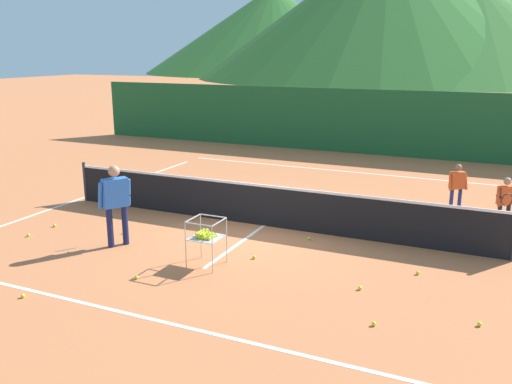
{
  "coord_description": "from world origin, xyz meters",
  "views": [
    {
      "loc": [
        4.75,
        -10.92,
        3.93
      ],
      "look_at": [
        0.01,
        -0.47,
        0.92
      ],
      "focal_mm": 38.1,
      "sensor_mm": 36.0,
      "label": 1
    }
  ],
  "objects": [
    {
      "name": "tennis_ball_5",
      "position": [
        -2.57,
        -1.8,
        0.03
      ],
      "size": [
        0.07,
        0.07,
        0.07
      ],
      "primitive_type": "sphere",
      "color": "yellow",
      "rests_on": "ground"
    },
    {
      "name": "student_1",
      "position": [
        5.01,
        1.94,
        0.73
      ],
      "size": [
        0.47,
        0.64,
        1.21
      ],
      "color": "black",
      "rests_on": "ground"
    },
    {
      "name": "hill_0",
      "position": [
        -33.1,
        79.48,
        7.18
      ],
      "size": [
        43.96,
        43.96,
        14.37
      ],
      "primitive_type": "cone",
      "color": "#2D6628",
      "rests_on": "ground"
    },
    {
      "name": "line_baseline_far",
      "position": [
        0.0,
        6.4,
        0.0
      ],
      "size": [
        10.97,
        0.08,
        0.01
      ],
      "primitive_type": "cube",
      "color": "white",
      "rests_on": "ground"
    },
    {
      "name": "tennis_ball_6",
      "position": [
        3.66,
        -1.44,
        0.03
      ],
      "size": [
        0.07,
        0.07,
        0.07
      ],
      "primitive_type": "sphere",
      "color": "yellow",
      "rests_on": "ground"
    },
    {
      "name": "hill_1",
      "position": [
        -11.66,
        69.43,
        9.47
      ],
      "size": [
        52.9,
        52.9,
        18.94
      ],
      "primitive_type": "cone",
      "color": "#2D6628",
      "rests_on": "ground"
    },
    {
      "name": "tennis_ball_0",
      "position": [
        -4.33,
        -2.07,
        0.03
      ],
      "size": [
        0.07,
        0.07,
        0.07
      ],
      "primitive_type": "sphere",
      "color": "yellow",
      "rests_on": "ground"
    },
    {
      "name": "tennis_ball_1",
      "position": [
        0.65,
        -1.96,
        0.03
      ],
      "size": [
        0.07,
        0.07,
        0.07
      ],
      "primitive_type": "sphere",
      "color": "yellow",
      "rests_on": "ground"
    },
    {
      "name": "tennis_ball_2",
      "position": [
        2.86,
        -2.5,
        0.03
      ],
      "size": [
        0.07,
        0.07,
        0.07
      ],
      "primitive_type": "sphere",
      "color": "yellow",
      "rests_on": "ground"
    },
    {
      "name": "line_baseline_near",
      "position": [
        0.0,
        -4.82,
        0.0
      ],
      "size": [
        10.97,
        0.08,
        0.01
      ],
      "primitive_type": "cube",
      "color": "white",
      "rests_on": "ground"
    },
    {
      "name": "tennis_ball_10",
      "position": [
        4.76,
        -3.01,
        0.03
      ],
      "size": [
        0.07,
        0.07,
        0.07
      ],
      "primitive_type": "sphere",
      "color": "yellow",
      "rests_on": "ground"
    },
    {
      "name": "tennis_net",
      "position": [
        0.0,
        0.0,
        0.5
      ],
      "size": [
        10.51,
        0.08,
        1.05
      ],
      "color": "#333338",
      "rests_on": "ground"
    },
    {
      "name": "tennis_ball_11",
      "position": [
        -2.09,
        -5.08,
        0.03
      ],
      "size": [
        0.07,
        0.07,
        0.07
      ],
      "primitive_type": "sphere",
      "color": "yellow",
      "rests_on": "ground"
    },
    {
      "name": "ground_plane",
      "position": [
        0.0,
        0.0,
        0.0
      ],
      "size": [
        120.0,
        120.0,
        0.0
      ],
      "primitive_type": "plane",
      "color": "#C67042"
    },
    {
      "name": "student_0",
      "position": [
        3.91,
        2.96,
        0.73
      ],
      "size": [
        0.48,
        0.4,
        1.22
      ],
      "color": "navy",
      "rests_on": "ground"
    },
    {
      "name": "tennis_ball_8",
      "position": [
        3.35,
        -3.64,
        0.03
      ],
      "size": [
        0.07,
        0.07,
        0.07
      ],
      "primitive_type": "sphere",
      "color": "yellow",
      "rests_on": "ground"
    },
    {
      "name": "line_service_center",
      "position": [
        0.0,
        0.0,
        0.0
      ],
      "size": [
        0.08,
        5.61,
        0.01
      ],
      "primitive_type": "cube",
      "color": "white",
      "rests_on": "ground"
    },
    {
      "name": "instructor",
      "position": [
        -2.22,
        -2.43,
        1.02
      ],
      "size": [
        0.56,
        0.84,
        1.69
      ],
      "color": "#191E4C",
      "rests_on": "ground"
    },
    {
      "name": "ball_cart",
      "position": [
        -0.05,
        -2.62,
        0.59
      ],
      "size": [
        0.58,
        0.58,
        0.9
      ],
      "color": "#B7B7BC",
      "rests_on": "ground"
    },
    {
      "name": "tennis_ball_9",
      "position": [
        1.27,
        -0.5,
        0.03
      ],
      "size": [
        0.07,
        0.07,
        0.07
      ],
      "primitive_type": "sphere",
      "color": "yellow",
      "rests_on": "ground"
    },
    {
      "name": "tennis_ball_4",
      "position": [
        -0.84,
        -3.7,
        0.03
      ],
      "size": [
        0.07,
        0.07,
        0.07
      ],
      "primitive_type": "sphere",
      "color": "yellow",
      "rests_on": "ground"
    },
    {
      "name": "windscreen_fence",
      "position": [
        0.0,
        9.81,
        1.24
      ],
      "size": [
        24.14,
        0.08,
        2.49
      ],
      "primitive_type": "cube",
      "color": "#1E5B2D",
      "rests_on": "ground"
    },
    {
      "name": "line_sideline_west",
      "position": [
        -5.49,
        0.0,
        0.0
      ],
      "size": [
        0.08,
        11.22,
        0.01
      ],
      "primitive_type": "cube",
      "color": "white",
      "rests_on": "ground"
    },
    {
      "name": "hill_2",
      "position": [
        0.32,
        69.18,
        5.96
      ],
      "size": [
        46.87,
        46.87,
        11.92
      ],
      "primitive_type": "cone",
      "color": "#38702D",
      "rests_on": "ground"
    },
    {
      "name": "tennis_ball_3",
      "position": [
        -4.36,
        -2.81,
        0.03
      ],
      "size": [
        0.07,
        0.07,
        0.07
      ],
      "primitive_type": "sphere",
      "color": "yellow",
      "rests_on": "ground"
    }
  ]
}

